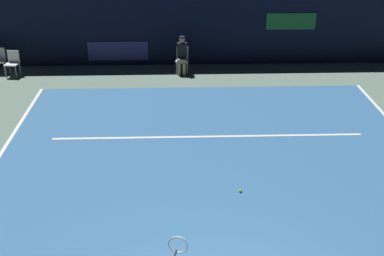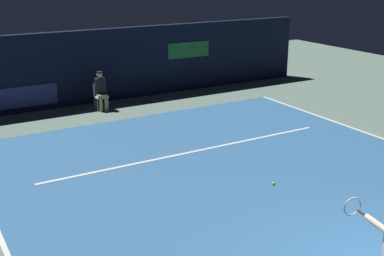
# 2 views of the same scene
# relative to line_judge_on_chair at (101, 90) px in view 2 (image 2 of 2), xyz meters

# --- Properties ---
(ground_plane) EXTENTS (33.01, 33.01, 0.00)m
(ground_plane) POSITION_rel_line_judge_on_chair_xyz_m (0.61, -7.11, -0.69)
(ground_plane) COLOR slate
(court_surface) EXTENTS (10.62, 11.27, 0.01)m
(court_surface) POSITION_rel_line_judge_on_chair_xyz_m (0.61, -7.11, -0.68)
(court_surface) COLOR #336699
(court_surface) RESTS_ON ground
(line_sideline_right) EXTENTS (0.10, 11.27, 0.01)m
(line_sideline_right) POSITION_rel_line_judge_on_chair_xyz_m (-4.65, -7.11, -0.67)
(line_sideline_right) COLOR white
(line_sideline_right) RESTS_ON court_surface
(line_service) EXTENTS (8.28, 0.10, 0.01)m
(line_service) POSITION_rel_line_judge_on_chair_xyz_m (0.61, -5.14, -0.67)
(line_service) COLOR white
(line_service) RESTS_ON court_surface
(back_wall) EXTENTS (16.89, 0.33, 2.60)m
(back_wall) POSITION_rel_line_judge_on_chair_xyz_m (0.61, 1.10, 0.61)
(back_wall) COLOR black
(back_wall) RESTS_ON ground
(line_judge_on_chair) EXTENTS (0.47, 0.55, 1.32)m
(line_judge_on_chair) POSITION_rel_line_judge_on_chair_xyz_m (0.00, 0.00, 0.00)
(line_judge_on_chair) COLOR white
(line_judge_on_chair) RESTS_ON ground
(tennis_ball) EXTENTS (0.07, 0.07, 0.07)m
(tennis_ball) POSITION_rel_line_judge_on_chair_xyz_m (1.15, -7.87, -0.64)
(tennis_ball) COLOR #CCE033
(tennis_ball) RESTS_ON court_surface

